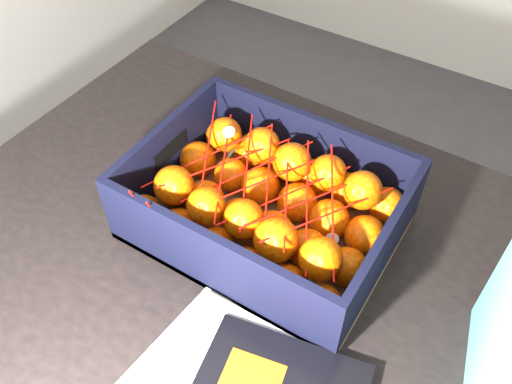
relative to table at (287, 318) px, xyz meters
The scene contains 4 objects.
table is the anchor object (origin of this frame).
produce_crate 0.18m from the table, 138.94° to the left, with size 0.39×0.29×0.13m.
clementine_heap 0.19m from the table, 137.98° to the left, with size 0.37×0.27×0.11m.
mesh_net 0.24m from the table, 145.39° to the left, with size 0.32×0.26×0.09m.
Camera 1 is at (-0.10, -0.46, 1.43)m, focal length 38.24 mm.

